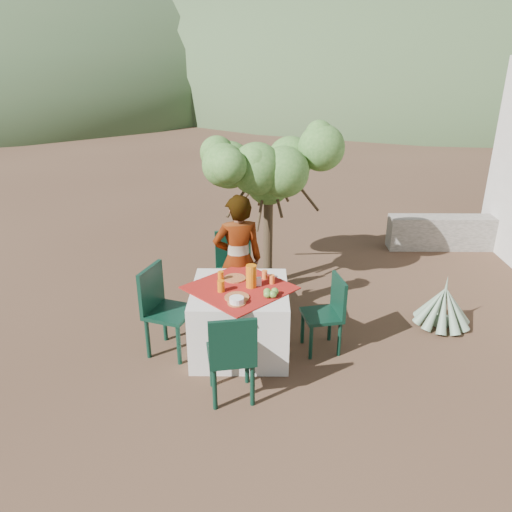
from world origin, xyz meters
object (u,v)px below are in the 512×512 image
Objects in this scene: shrub_tree at (273,175)px; chair_far at (235,266)px; agave at (443,307)px; juice_pitcher at (251,276)px; chair_right at (328,311)px; chair_near at (232,354)px; table at (240,319)px; chair_left at (162,306)px; person at (238,260)px.

chair_far is at bearing -124.57° from shrub_tree.
agave is 2.91× the size of juice_pitcher.
chair_right is at bearing 0.66° from juice_pitcher.
chair_near is at bearing -103.76° from chair_far.
chair_near is (0.06, -1.92, -0.03)m from chair_far.
juice_pitcher reaches higher than table.
shrub_tree reaches higher than table.
table is at bearing -102.37° from shrub_tree.
shrub_tree reaches higher than chair_left.
chair_right is 0.54× the size of person.
chair_right is 1.19× the size of agave.
table is 1.32× the size of chair_left.
person is at bearing 104.89° from juice_pitcher.
chair_far is 1.10m from juice_pitcher.
shrub_tree is at bearing 39.82° from chair_far.
shrub_tree is (0.43, 1.10, 0.75)m from person.
shrub_tree is (0.42, 2.62, 1.03)m from chair_near.
person is 0.65m from juice_pitcher.
person is at bearing -133.29° from chair_right.
shrub_tree is at bearing -108.95° from chair_near.
chair_left is (-0.73, -1.07, -0.00)m from chair_far.
table is 5.25× the size of juice_pitcher.
chair_left is at bearing 28.31° from person.
chair_far is 1.31m from shrub_tree.
chair_near is at bearing -99.10° from shrub_tree.
chair_left is at bearing -124.35° from shrub_tree.
chair_right is at bearing -59.49° from chair_far.
chair_far is 1.92m from chair_near.
agave is (2.45, -0.09, -0.55)m from person.
shrub_tree reaches higher than agave.
chair_near is 1.34m from chair_right.
agave is at bearing -61.07° from chair_left.
agave is (1.45, 0.53, -0.23)m from chair_right.
agave is at bearing -159.48° from chair_near.
chair_left is 1.15× the size of chair_right.
table is 2.47m from agave.
chair_far is at bearing -15.51° from chair_left.
chair_right is 0.44× the size of shrub_tree.
shrub_tree is at bearing -123.42° from person.
chair_far is at bearing 168.98° from agave.
chair_far is at bearing -94.24° from person.
table is 0.96m from chair_right.
chair_far is 0.47m from person.
person is (-0.04, 0.64, 0.42)m from table.
chair_left is 0.62× the size of person.
person is 2.21× the size of agave.
chair_far is 0.50× the size of shrub_tree.
juice_pitcher is (0.12, 0.01, 0.51)m from table.
juice_pitcher is at bearing 92.64° from person.
chair_far is 0.62× the size of person.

